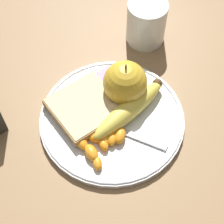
{
  "coord_description": "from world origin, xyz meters",
  "views": [
    {
      "loc": [
        0.22,
        0.29,
        0.61
      ],
      "look_at": [
        0.0,
        0.0,
        0.03
      ],
      "focal_mm": 60.0,
      "sensor_mm": 36.0,
      "label": 1
    }
  ],
  "objects_px": {
    "juice_glass": "(146,23)",
    "jam_packet": "(106,78)",
    "banana": "(130,109)",
    "bread_slice": "(85,107)",
    "apple": "(125,83)",
    "fork": "(114,128)",
    "plate": "(112,119)"
  },
  "relations": [
    {
      "from": "plate",
      "to": "jam_packet",
      "type": "height_order",
      "value": "jam_packet"
    },
    {
      "from": "apple",
      "to": "fork",
      "type": "bearing_deg",
      "value": 36.87
    },
    {
      "from": "banana",
      "to": "jam_packet",
      "type": "relative_size",
      "value": 4.36
    },
    {
      "from": "banana",
      "to": "bread_slice",
      "type": "xyz_separation_m",
      "value": [
        0.06,
        -0.06,
        -0.01
      ]
    },
    {
      "from": "banana",
      "to": "plate",
      "type": "bearing_deg",
      "value": -23.14
    },
    {
      "from": "banana",
      "to": "bread_slice",
      "type": "height_order",
      "value": "banana"
    },
    {
      "from": "bread_slice",
      "to": "fork",
      "type": "xyz_separation_m",
      "value": [
        -0.02,
        0.06,
        -0.01
      ]
    },
    {
      "from": "plate",
      "to": "bread_slice",
      "type": "bearing_deg",
      "value": -54.88
    },
    {
      "from": "juice_glass",
      "to": "fork",
      "type": "height_order",
      "value": "juice_glass"
    },
    {
      "from": "fork",
      "to": "jam_packet",
      "type": "height_order",
      "value": "jam_packet"
    },
    {
      "from": "juice_glass",
      "to": "apple",
      "type": "height_order",
      "value": "apple"
    },
    {
      "from": "apple",
      "to": "jam_packet",
      "type": "distance_m",
      "value": 0.06
    },
    {
      "from": "plate",
      "to": "jam_packet",
      "type": "bearing_deg",
      "value": -118.76
    },
    {
      "from": "juice_glass",
      "to": "jam_packet",
      "type": "relative_size",
      "value": 2.3
    },
    {
      "from": "juice_glass",
      "to": "jam_packet",
      "type": "bearing_deg",
      "value": 19.98
    },
    {
      "from": "fork",
      "to": "bread_slice",
      "type": "bearing_deg",
      "value": -12.52
    },
    {
      "from": "banana",
      "to": "bread_slice",
      "type": "distance_m",
      "value": 0.08
    },
    {
      "from": "bread_slice",
      "to": "jam_packet",
      "type": "bearing_deg",
      "value": -155.9
    },
    {
      "from": "apple",
      "to": "banana",
      "type": "xyz_separation_m",
      "value": [
        0.02,
        0.04,
        -0.02
      ]
    },
    {
      "from": "plate",
      "to": "jam_packet",
      "type": "relative_size",
      "value": 6.6
    },
    {
      "from": "juice_glass",
      "to": "bread_slice",
      "type": "xyz_separation_m",
      "value": [
        0.22,
        0.08,
        -0.02
      ]
    },
    {
      "from": "juice_glass",
      "to": "banana",
      "type": "distance_m",
      "value": 0.21
    },
    {
      "from": "juice_glass",
      "to": "banana",
      "type": "xyz_separation_m",
      "value": [
        0.15,
        0.14,
        -0.01
      ]
    },
    {
      "from": "banana",
      "to": "fork",
      "type": "xyz_separation_m",
      "value": [
        0.04,
        0.01,
        -0.02
      ]
    },
    {
      "from": "jam_packet",
      "to": "plate",
      "type": "bearing_deg",
      "value": 61.24
    },
    {
      "from": "fork",
      "to": "juice_glass",
      "type": "bearing_deg",
      "value": -82.2
    },
    {
      "from": "juice_glass",
      "to": "jam_packet",
      "type": "xyz_separation_m",
      "value": [
        0.15,
        0.05,
        -0.02
      ]
    },
    {
      "from": "apple",
      "to": "fork",
      "type": "relative_size",
      "value": 0.57
    },
    {
      "from": "plate",
      "to": "banana",
      "type": "distance_m",
      "value": 0.04
    },
    {
      "from": "juice_glass",
      "to": "jam_packet",
      "type": "height_order",
      "value": "juice_glass"
    },
    {
      "from": "apple",
      "to": "jam_packet",
      "type": "bearing_deg",
      "value": -79.54
    },
    {
      "from": "plate",
      "to": "bread_slice",
      "type": "distance_m",
      "value": 0.05
    }
  ]
}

